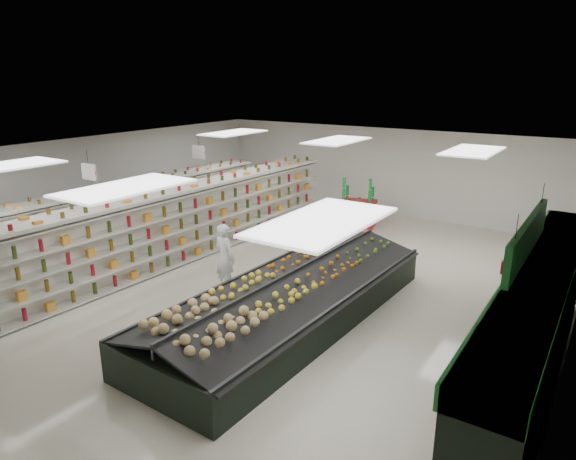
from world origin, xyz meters
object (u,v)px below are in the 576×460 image
Objects in this scene: gondola_center at (183,229)px; produce_island at (291,298)px; soda_endcap at (358,204)px; shopper_main at (225,257)px; shopper_background at (239,210)px; gondola_left at (128,217)px.

gondola_center reaches higher than produce_island.
produce_island is (4.43, -1.36, -0.48)m from gondola_center.
gondola_center is 6.48m from soda_endcap.
shopper_main is (-0.28, -6.83, 0.07)m from soda_endcap.
shopper_main is at bearing 166.83° from produce_island.
gondola_left is at bearing 159.12° from shopper_background.
gondola_center is (2.58, -0.28, 0.12)m from gondola_left.
gondola_center is at bearing -12.19° from shopper_main.
gondola_center is 7.40× the size of shopper_main.
shopper_background is (-4.93, 4.51, 0.24)m from produce_island.
gondola_center reaches higher than gondola_left.
soda_endcap is at bearing 50.96° from gondola_left.
soda_endcap reaches higher than produce_island.
shopper_main is 4.82m from shopper_background.
shopper_main is (2.20, -0.84, -0.15)m from gondola_center.
shopper_background is at bearing 137.60° from produce_island.
gondola_center is at bearing 162.93° from produce_island.
gondola_left is at bearing 166.85° from produce_island.
gondola_center is 2.36m from shopper_main.
soda_endcap is at bearing 70.08° from gondola_center.
gondola_left reaches higher than produce_island.
gondola_left reaches higher than soda_endcap.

